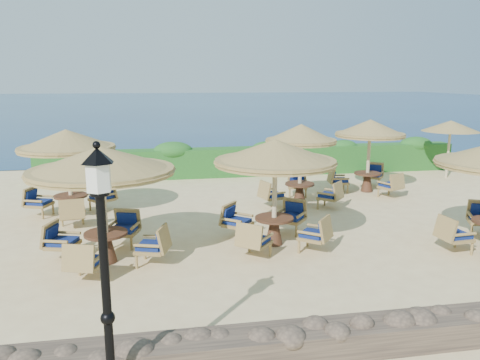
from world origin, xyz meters
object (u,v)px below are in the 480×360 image
lamp_post (106,291)px  cafe_set_5 (369,142)px  cafe_set_3 (68,155)px  cafe_set_0 (102,180)px  extra_parasol (451,126)px  cafe_set_4 (301,151)px  cafe_set_1 (275,171)px

lamp_post → cafe_set_5: lamp_post is taller
cafe_set_3 → cafe_set_5: bearing=9.1°
lamp_post → cafe_set_0: lamp_post is taller
extra_parasol → cafe_set_3: bearing=-167.1°
lamp_post → cafe_set_5: size_ratio=1.20×
extra_parasol → cafe_set_4: size_ratio=0.89×
extra_parasol → cafe_set_5: (-4.37, -1.72, -0.33)m
cafe_set_0 → cafe_set_5: size_ratio=1.17×
cafe_set_4 → cafe_set_5: same height
cafe_set_0 → cafe_set_1: bearing=6.8°
lamp_post → cafe_set_3: bearing=102.5°
cafe_set_3 → cafe_set_4: size_ratio=1.05×
lamp_post → cafe_set_5: bearing=51.3°
extra_parasol → cafe_set_3: (-14.51, -3.34, -0.26)m
cafe_set_0 → lamp_post: bearing=-83.7°
cafe_set_1 → cafe_set_4: 4.04m
cafe_set_1 → cafe_set_3: (-5.38, 3.28, 0.03)m
lamp_post → cafe_set_0: (-0.54, 4.91, 0.37)m
cafe_set_1 → cafe_set_4: (1.78, 3.63, -0.09)m
cafe_set_1 → cafe_set_3: bearing=148.7°
cafe_set_1 → cafe_set_4: size_ratio=1.11×
lamp_post → cafe_set_1: 6.41m
lamp_post → cafe_set_3: (-1.91, 8.66, 0.35)m
cafe_set_4 → cafe_set_5: (2.98, 1.27, 0.06)m
cafe_set_0 → cafe_set_3: size_ratio=1.14×
cafe_set_1 → cafe_set_5: same height
cafe_set_1 → cafe_set_5: (4.76, 4.90, -0.04)m
cafe_set_3 → cafe_set_4: same height
extra_parasol → cafe_set_0: (-13.14, -7.09, -0.25)m
cafe_set_3 → lamp_post: bearing=-77.5°
lamp_post → cafe_set_1: lamp_post is taller
cafe_set_5 → lamp_post: bearing=-128.7°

